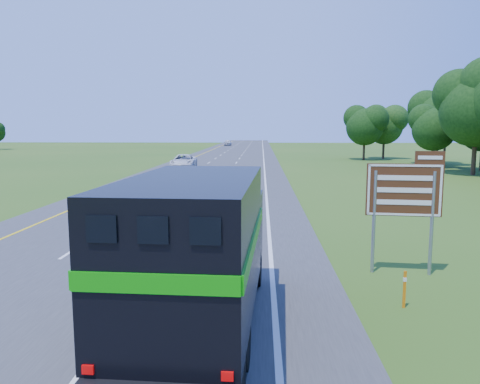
{
  "coord_description": "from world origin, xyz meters",
  "views": [
    {
      "loc": [
        5.15,
        -5.92,
        4.52
      ],
      "look_at": [
        4.1,
        17.02,
        1.41
      ],
      "focal_mm": 35.0,
      "sensor_mm": 36.0,
      "label": 1
    }
  ],
  "objects_px": {
    "far_car": "(228,143)",
    "exit_sign": "(405,195)",
    "horse_truck": "(199,249)",
    "white_suv": "(184,161)"
  },
  "relations": [
    {
      "from": "far_car",
      "to": "exit_sign",
      "type": "distance_m",
      "value": 112.46
    },
    {
      "from": "horse_truck",
      "to": "white_suv",
      "type": "xyz_separation_m",
      "value": [
        -7.5,
        42.94,
        -1.09
      ]
    },
    {
      "from": "white_suv",
      "to": "exit_sign",
      "type": "bearing_deg",
      "value": -73.0
    },
    {
      "from": "horse_truck",
      "to": "exit_sign",
      "type": "height_order",
      "value": "exit_sign"
    },
    {
      "from": "horse_truck",
      "to": "far_car",
      "type": "height_order",
      "value": "horse_truck"
    },
    {
      "from": "horse_truck",
      "to": "white_suv",
      "type": "relative_size",
      "value": 1.41
    },
    {
      "from": "horse_truck",
      "to": "exit_sign",
      "type": "xyz_separation_m",
      "value": [
        5.79,
        4.6,
        0.58
      ]
    },
    {
      "from": "white_suv",
      "to": "exit_sign",
      "type": "height_order",
      "value": "exit_sign"
    },
    {
      "from": "far_car",
      "to": "exit_sign",
      "type": "height_order",
      "value": "exit_sign"
    },
    {
      "from": "white_suv",
      "to": "horse_truck",
      "type": "bearing_deg",
      "value": -82.21
    }
  ]
}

